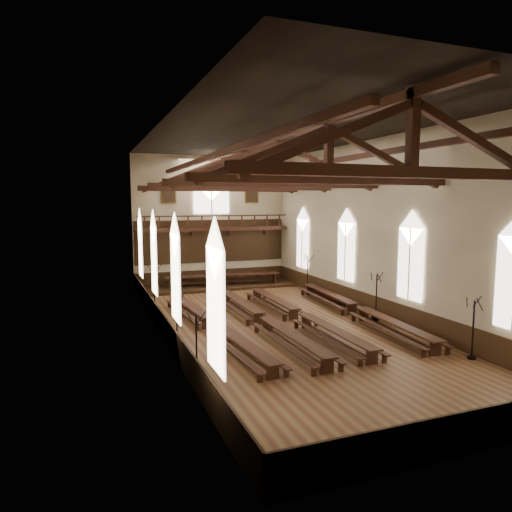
{
  "coord_description": "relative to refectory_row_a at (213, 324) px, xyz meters",
  "views": [
    {
      "loc": [
        -9.37,
        -21.41,
        6.52
      ],
      "look_at": [
        -0.66,
        1.5,
        3.59
      ],
      "focal_mm": 32.0,
      "sensor_mm": 36.0,
      "label": 1
    }
  ],
  "objects": [
    {
      "name": "candelabrum_right_far",
      "position": [
        9.12,
        7.51,
        0.36
      ],
      "size": [
        0.76,
        0.86,
        2.79
      ],
      "color": "black",
      "rests_on": "ground"
    },
    {
      "name": "candelabrum_right_near",
      "position": [
        9.12,
        -7.36,
        0.32
      ],
      "size": [
        0.8,
        0.74,
        2.63
      ],
      "color": "black",
      "rests_on": "ground"
    },
    {
      "name": "roof_trusses",
      "position": [
        3.57,
        0.09,
        7.73
      ],
      "size": [
        11.7,
        25.7,
        2.8
      ],
      "color": "#3A1D12",
      "rests_on": "room_walls"
    },
    {
      "name": "end_window",
      "position": [
        3.57,
        12.99,
        6.74
      ],
      "size": [
        2.8,
        0.12,
        3.8
      ],
      "color": "white",
      "rests_on": "room_walls"
    },
    {
      "name": "refectory_row_c",
      "position": [
        4.89,
        0.15,
        0.02
      ],
      "size": [
        1.46,
        13.85,
        0.69
      ],
      "color": "#3A1D12",
      "rests_on": "ground"
    },
    {
      "name": "dais",
      "position": [
        4.02,
        11.49,
        -0.39
      ],
      "size": [
        11.4,
        2.93,
        0.2
      ],
      "primitive_type": "cube",
      "color": "#362010",
      "rests_on": "ground"
    },
    {
      "name": "wainscot_band",
      "position": [
        3.57,
        0.09,
        0.12
      ],
      "size": [
        12.0,
        26.0,
        1.2
      ],
      "color": "#362010",
      "rests_on": "ground"
    },
    {
      "name": "high_chairs",
      "position": [
        4.02,
        12.33,
        0.21
      ],
      "size": [
        7.61,
        0.42,
        0.91
      ],
      "color": "#3A1D12",
      "rests_on": "dais"
    },
    {
      "name": "refectory_row_b",
      "position": [
        2.7,
        0.04,
        0.04
      ],
      "size": [
        1.48,
        14.06,
        0.71
      ],
      "color": "#3A1D12",
      "rests_on": "ground"
    },
    {
      "name": "ground",
      "position": [
        3.57,
        0.09,
        -0.48
      ],
      "size": [
        26.0,
        26.0,
        0.0
      ],
      "primitive_type": "plane",
      "color": "brown",
      "rests_on": "ground"
    },
    {
      "name": "minstrels_gallery",
      "position": [
        3.57,
        12.75,
        3.42
      ],
      "size": [
        11.8,
        1.24,
        3.7
      ],
      "color": "#3A1D12",
      "rests_on": "room_walls"
    },
    {
      "name": "candelabrum_left_mid",
      "position": [
        -1.98,
        -1.12,
        0.26
      ],
      "size": [
        0.69,
        0.75,
        2.46
      ],
      "color": "black",
      "rests_on": "ground"
    },
    {
      "name": "portraits",
      "position": [
        3.57,
        12.99,
        6.62
      ],
      "size": [
        7.75,
        0.09,
        1.45
      ],
      "color": "brown",
      "rests_on": "room_walls"
    },
    {
      "name": "high_table",
      "position": [
        4.02,
        11.49,
        0.41
      ],
      "size": [
        8.8,
        1.71,
        0.82
      ],
      "color": "#3A1D12",
      "rests_on": "dais"
    },
    {
      "name": "refectory_row_a",
      "position": [
        0.0,
        0.0,
        0.0
      ],
      "size": [
        1.79,
        13.66,
        0.66
      ],
      "color": "#3A1D12",
      "rests_on": "ground"
    },
    {
      "name": "room_walls",
      "position": [
        3.57,
        0.09,
        5.98
      ],
      "size": [
        26.0,
        26.0,
        26.0
      ],
      "color": "beige",
      "rests_on": "ground"
    },
    {
      "name": "candelabrum_right_mid",
      "position": [
        9.12,
        -0.69,
        0.33
      ],
      "size": [
        0.8,
        0.78,
        2.68
      ],
      "color": "black",
      "rests_on": "ground"
    },
    {
      "name": "refectory_row_d",
      "position": [
        8.53,
        0.17,
        0.04
      ],
      "size": [
        1.99,
        14.19,
        0.72
      ],
      "color": "#3A1D12",
      "rests_on": "ground"
    },
    {
      "name": "candelabrum_left_far",
      "position": [
        -1.98,
        5.79,
        0.39
      ],
      "size": [
        0.87,
        0.82,
        2.86
      ],
      "color": "black",
      "rests_on": "ground"
    },
    {
      "name": "candelabrum_left_near",
      "position": [
        -1.98,
        -4.94,
        0.25
      ],
      "size": [
        0.73,
        0.69,
        2.41
      ],
      "color": "black",
      "rests_on": "ground"
    },
    {
      "name": "side_windows",
      "position": [
        3.57,
        0.09,
        3.26
      ],
      "size": [
        11.85,
        19.8,
        4.5
      ],
      "color": "white",
      "rests_on": "room_walls"
    }
  ]
}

